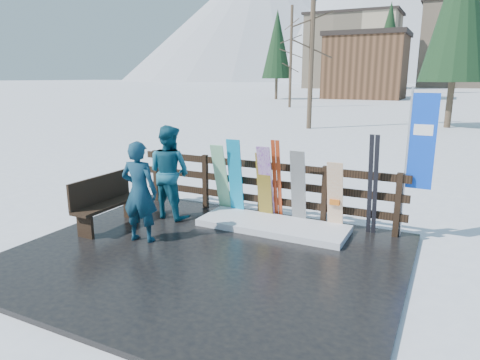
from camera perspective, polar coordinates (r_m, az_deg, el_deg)
The scene contains 19 objects.
ground at distance 6.95m, azimuth -4.70°, elevation -10.49°, with size 700.00×700.00×0.00m, color white.
deck at distance 6.94m, azimuth -4.70°, elevation -10.19°, with size 6.00×5.00×0.08m, color black.
fence at distance 8.56m, azimuth 2.83°, elevation -0.58°, with size 5.60×0.10×1.15m.
snow_patch at distance 8.02m, azimuth 4.37°, elevation -6.06°, with size 2.76×1.00×0.12m, color white.
bench at distance 8.34m, azimuth -17.50°, elevation -2.61°, with size 0.41×1.50×0.97m.
snowboard_0 at distance 8.53m, azimuth -0.62°, elevation 0.28°, with size 0.29×0.03×1.59m, color #0D8BB9.
snowboard_1 at distance 8.69m, azimuth -2.50°, elevation 0.11°, with size 0.28×0.03×1.50m, color white.
snowboard_2 at distance 8.30m, azimuth 3.27°, elevation -0.90°, with size 0.29×0.03×1.38m, color yellow.
snowboard_3 at distance 8.27m, azimuth 3.49°, elevation -0.47°, with size 0.26×0.03×1.54m, color silver.
snowboard_4 at distance 8.05m, azimuth 7.78°, elevation -1.12°, with size 0.28×0.03×1.47m, color black.
snowboard_5 at distance 7.88m, azimuth 12.55°, elevation -2.18°, with size 0.28×0.03×1.33m, color white.
ski_pair_a at distance 8.25m, azimuth 4.95°, elevation -0.10°, with size 0.16×0.31×1.61m.
ski_pair_b at distance 7.77m, azimuth 17.28°, elevation -0.74°, with size 0.17×0.33×1.82m.
rental_flag at distance 7.76m, azimuth 22.68°, elevation 4.05°, with size 0.45×0.04×2.60m.
person_front at distance 7.40m, azimuth -13.25°, elevation -1.55°, with size 0.63×0.41×1.73m, color #144B5C.
person_back at distance 8.55m, azimuth -9.40°, elevation 1.06°, with size 0.90×0.70×1.85m, color #15546D.
resort_buildings at distance 121.04m, azimuth 26.41°, elevation 15.50°, with size 73.00×87.60×22.60m.
trees at distance 53.39m, azimuth 28.87°, elevation 15.39°, with size 42.06×68.83×14.56m.
mountains at distance 337.45m, azimuth 25.59°, elevation 20.38°, with size 520.00×260.00×120.00m.
Camera 1 is at (3.32, -5.41, 2.83)m, focal length 32.00 mm.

